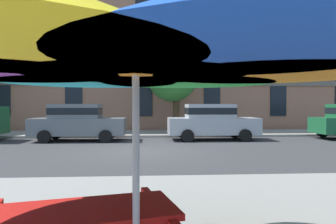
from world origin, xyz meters
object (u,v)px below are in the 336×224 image
Objects in this scene: sedan_gray at (78,121)px; sedan_silver at (212,121)px; street_tree_middle at (172,75)px; patio_umbrella at (136,48)px.

sedan_silver is at bearing 0.00° from sedan_gray.
sedan_silver is 4.64m from street_tree_middle.
street_tree_middle is 16.29m from patio_umbrella.
sedan_gray is 1.08× the size of patio_umbrella.
sedan_gray is 6.49m from street_tree_middle.
patio_umbrella reaches higher than sedan_silver.
patio_umbrella reaches higher than sedan_gray.
patio_umbrella is (3.26, -12.70, 1.24)m from sedan_gray.
street_tree_middle reaches higher than patio_umbrella.
patio_umbrella is at bearing -104.38° from sedan_silver.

